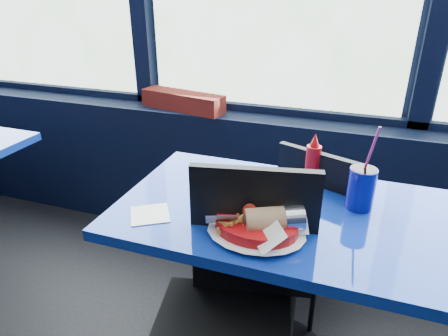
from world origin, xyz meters
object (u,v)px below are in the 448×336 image
soda_cup (361,188)px  food_basket (258,225)px  near_table (284,252)px  chair_near_back (308,222)px  planter_box (183,101)px  chair_near_front (235,296)px  ketchup_bottle (313,163)px

soda_cup → food_basket: bearing=-135.7°
near_table → chair_near_back: 0.34m
chair_near_back → planter_box: planter_box is taller
near_table → food_basket: bearing=-107.1°
chair_near_back → food_basket: (-0.10, -0.51, 0.28)m
chair_near_back → chair_near_front: bearing=96.7°
chair_near_front → soda_cup: soda_cup is taller
chair_near_front → ketchup_bottle: (0.16, 0.49, 0.29)m
chair_near_back → soda_cup: bearing=150.7°
food_basket → chair_near_front: bearing=-123.5°
chair_near_front → chair_near_back: chair_near_front is taller
planter_box → food_basket: 1.26m
chair_near_back → ketchup_bottle: ketchup_bottle is taller
planter_box → soda_cup: (1.02, -0.74, -0.02)m
near_table → soda_cup: size_ratio=3.78×
planter_box → ketchup_bottle: bearing=-24.9°
ketchup_bottle → soda_cup: soda_cup is taller
near_table → chair_near_front: size_ratio=1.25×
food_basket → chair_near_back: bearing=76.9°
soda_cup → ketchup_bottle: bearing=146.7°
planter_box → near_table: bearing=-35.2°
chair_near_front → near_table: bearing=56.8°
chair_near_back → ketchup_bottle: bearing=113.2°
chair_near_back → food_basket: chair_near_back is taller
near_table → chair_near_back: (0.05, 0.33, -0.06)m
ketchup_bottle → soda_cup: 0.22m
chair_near_back → near_table: bearing=103.2°
planter_box → food_basket: bearing=-43.0°
near_table → ketchup_bottle: (0.05, 0.22, 0.28)m
near_table → chair_near_front: (-0.11, -0.27, -0.01)m
chair_near_front → food_basket: size_ratio=3.34×
near_table → chair_near_front: bearing=-111.8°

